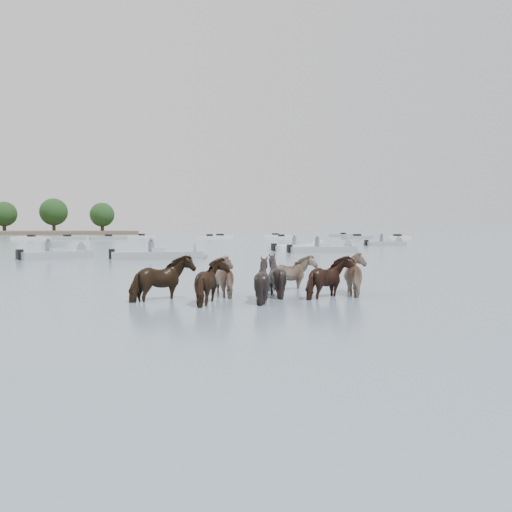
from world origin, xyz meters
name	(u,v)px	position (x,y,z in m)	size (l,w,h in m)	color
ground	(325,305)	(0.00, 0.00, 0.00)	(400.00, 400.00, 0.00)	slate
pony_herd	(268,281)	(-0.85, 1.86, 0.45)	(7.36, 3.47, 1.49)	black
swimming_pony	(303,262)	(5.51, 13.77, 0.10)	(0.72, 0.44, 0.44)	black
motorboat_a	(67,255)	(-6.56, 23.44, 0.23)	(5.01, 3.52, 1.92)	gray
motorboat_b	(171,255)	(-0.42, 20.60, 0.22)	(6.17, 2.14, 1.92)	gray
motorboat_c	(305,247)	(12.79, 29.75, 0.22)	(6.40, 3.87, 1.92)	silver
motorboat_d	(331,250)	(12.91, 25.07, 0.22)	(6.04, 1.72, 1.92)	gray
motorboat_e	(391,244)	(25.88, 36.61, 0.23)	(4.98, 1.88, 1.92)	gray
distant_flotilla	(116,238)	(-0.09, 74.90, 0.26)	(102.67, 28.18, 0.93)	gray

